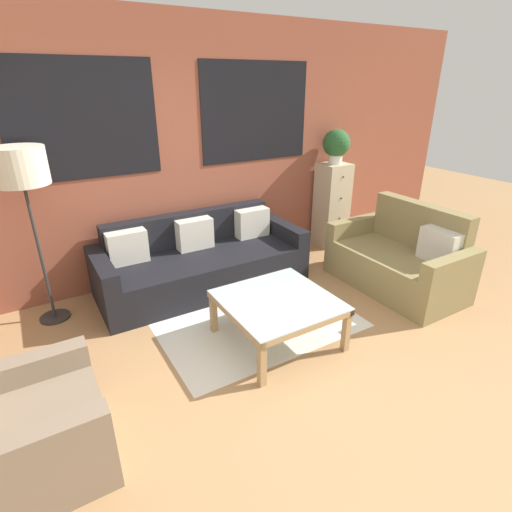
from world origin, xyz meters
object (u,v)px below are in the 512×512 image
object	(u,v)px
couch_dark	(202,262)
drawer_cabinet	(332,205)
armchair_corner	(24,434)
settee_vintage	(400,261)
potted_plant	(336,145)
coffee_table	(278,305)
floor_lamp	(21,172)

from	to	relation	value
couch_dark	drawer_cabinet	size ratio (longest dim) A/B	2.00
armchair_corner	drawer_cabinet	world-z (taller)	drawer_cabinet
settee_vintage	drawer_cabinet	xyz separation A→B (m)	(0.18, 1.39, 0.26)
settee_vintage	potted_plant	world-z (taller)	potted_plant
armchair_corner	coffee_table	size ratio (longest dim) A/B	0.92
armchair_corner	floor_lamp	distance (m)	2.12
couch_dark	potted_plant	bearing A→B (deg)	6.35
couch_dark	potted_plant	size ratio (longest dim) A/B	5.19
settee_vintage	armchair_corner	distance (m)	3.75
armchair_corner	floor_lamp	world-z (taller)	floor_lamp
settee_vintage	potted_plant	size ratio (longest dim) A/B	3.33
couch_dark	settee_vintage	bearing A→B (deg)	-31.66
couch_dark	floor_lamp	distance (m)	1.92
settee_vintage	coffee_table	size ratio (longest dim) A/B	1.59
drawer_cabinet	potted_plant	world-z (taller)	potted_plant
couch_dark	settee_vintage	xyz separation A→B (m)	(1.88, -1.16, 0.03)
settee_vintage	coffee_table	distance (m)	1.75
coffee_table	floor_lamp	xyz separation A→B (m)	(-1.67, 1.43, 1.08)
couch_dark	floor_lamp	size ratio (longest dim) A/B	1.38
settee_vintage	armchair_corner	xyz separation A→B (m)	(-3.72, -0.49, -0.03)
couch_dark	potted_plant	world-z (taller)	potted_plant
floor_lamp	potted_plant	world-z (taller)	floor_lamp
settee_vintage	potted_plant	bearing A→B (deg)	82.43
couch_dark	drawer_cabinet	world-z (taller)	drawer_cabinet
settee_vintage	armchair_corner	bearing A→B (deg)	-172.50
couch_dark	floor_lamp	bearing A→B (deg)	176.09
armchair_corner	couch_dark	bearing A→B (deg)	41.87
settee_vintage	couch_dark	bearing A→B (deg)	148.34
potted_plant	coffee_table	bearing A→B (deg)	-141.14
settee_vintage	floor_lamp	xyz separation A→B (m)	(-3.41, 1.26, 1.13)
settee_vintage	armchair_corner	world-z (taller)	settee_vintage
coffee_table	potted_plant	size ratio (longest dim) A/B	2.09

